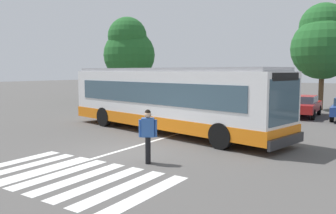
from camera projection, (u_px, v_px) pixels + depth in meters
ground_plane at (121, 152)px, 12.42m from camera, size 160.00×160.00×0.00m
city_transit_bus at (167, 99)px, 16.38m from camera, size 12.36×5.00×3.06m
pedestrian_crossing_street at (148, 133)px, 10.85m from camera, size 0.50×0.44×1.72m
parked_car_charcoal at (193, 99)px, 26.75m from camera, size 2.01×4.57×1.35m
parked_car_champagne at (224, 101)px, 24.98m from camera, size 1.98×4.56×1.35m
parked_car_silver at (261, 102)px, 23.58m from camera, size 1.90×4.51×1.35m
parked_car_red at (302, 105)px, 22.05m from camera, size 2.04×4.58×1.35m
background_tree_left at (129, 50)px, 33.29m from camera, size 4.97×4.97×8.05m
background_tree_right at (323, 42)px, 25.39m from camera, size 4.59×4.59×7.92m
crosswalk_painted_stripes at (70, 176)px, 9.61m from camera, size 5.75×3.28×0.01m
lane_center_line at (150, 142)px, 14.18m from camera, size 0.16×24.00×0.01m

